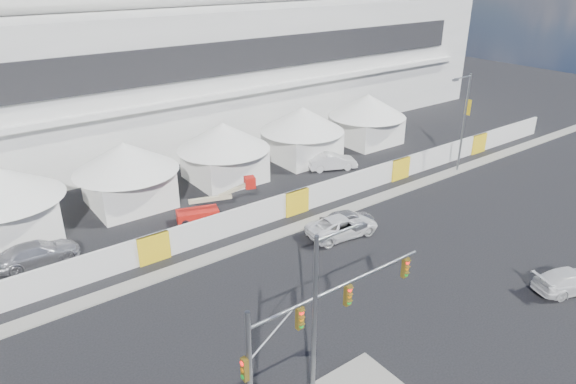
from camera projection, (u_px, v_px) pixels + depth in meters
ground at (372, 342)px, 27.24m from camera, size 160.00×160.00×0.00m
far_curb at (430, 180)px, 47.22m from camera, size 80.00×1.20×0.12m
stadium at (172, 48)px, 58.47m from camera, size 80.00×24.80×21.98m
tent_row at (178, 157)px, 43.79m from camera, size 53.40×8.40×5.40m
hoarding_fence at (296, 202)px, 40.70m from camera, size 70.00×0.25×2.00m
scaffold_tower at (422, 53)px, 76.10m from camera, size 4.40×4.40×12.00m
sedan_silver at (347, 219)px, 38.54m from camera, size 2.81×4.57×1.45m
pickup_curb at (342, 226)px, 37.54m from camera, size 3.21×5.77×1.53m
pickup_near at (570, 280)px, 31.26m from camera, size 3.41×5.16×1.39m
lot_car_a at (332, 161)px, 49.52m from camera, size 3.43×5.02×1.57m
lot_car_c at (37, 253)px, 34.04m from camera, size 2.32×5.32×1.52m
traffic_mast at (295, 345)px, 21.43m from camera, size 9.81×0.62×6.39m
streetlight_median at (319, 321)px, 20.32m from camera, size 2.55×0.26×9.22m
streetlight_curb at (463, 117)px, 47.09m from camera, size 2.76×0.62×9.32m
boom_lift at (204, 209)px, 39.79m from camera, size 6.44×2.31×3.16m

